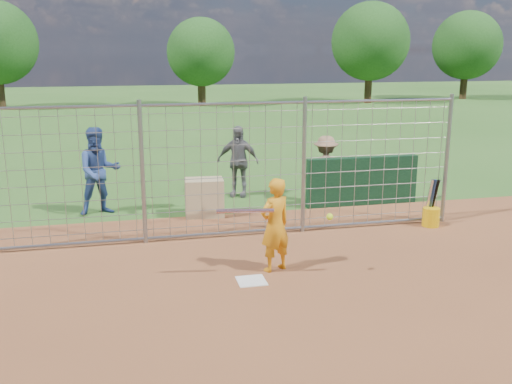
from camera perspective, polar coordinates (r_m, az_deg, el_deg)
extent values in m
plane|color=#2D591E|center=(8.98, -0.74, -8.46)|extent=(100.00, 100.00, 0.00)
plane|color=brown|center=(6.39, 5.22, -18.47)|extent=(18.00, 18.00, 0.00)
cube|color=silver|center=(8.79, -0.46, -8.89)|extent=(0.43, 0.43, 0.02)
cube|color=#11381E|center=(13.11, 10.56, 1.08)|extent=(2.60, 0.20, 1.10)
imported|color=orange|center=(8.98, 1.91, -3.32)|extent=(0.65, 0.55, 1.52)
imported|color=navy|center=(12.53, -15.42, 2.02)|extent=(1.04, 0.89, 1.87)
imported|color=#5E5D63|center=(13.61, -1.82, 3.10)|extent=(1.08, 0.78, 1.71)
imported|color=#89654A|center=(13.23, 6.94, 2.30)|extent=(1.08, 0.75, 1.54)
cube|color=tan|center=(12.09, -5.20, -0.56)|extent=(0.84, 0.60, 0.80)
cylinder|color=silver|center=(8.46, -1.07, -1.90)|extent=(0.86, 0.19, 0.06)
sphere|color=#CFFE1A|center=(8.67, 7.38, -2.47)|extent=(0.10, 0.10, 0.10)
cylinder|color=#E6AF0C|center=(11.91, 17.09, -2.42)|extent=(0.34, 0.34, 0.38)
cylinder|color=silver|center=(11.83, 16.89, -0.69)|extent=(0.07, 0.24, 0.84)
cylinder|color=navy|center=(11.86, 17.18, -0.67)|extent=(0.06, 0.24, 0.84)
cylinder|color=black|center=(11.89, 17.39, -0.66)|extent=(0.07, 0.28, 0.83)
cylinder|color=gray|center=(10.33, -11.29, 1.84)|extent=(0.08, 0.08, 2.60)
cylinder|color=gray|center=(10.83, 4.79, 2.62)|extent=(0.08, 0.08, 2.60)
cylinder|color=gray|center=(12.07, 18.53, 3.11)|extent=(0.08, 0.08, 2.60)
cylinder|color=gray|center=(10.30, -3.15, 8.81)|extent=(9.00, 0.05, 0.05)
cylinder|color=gray|center=(10.79, -2.98, -4.09)|extent=(9.00, 0.05, 0.05)
cube|color=gray|center=(10.49, -3.06, 1.99)|extent=(9.00, 0.02, 2.50)
cylinder|color=#3F2B19|center=(37.88, -24.24, 9.53)|extent=(0.50, 0.50, 2.52)
cylinder|color=#3F2B19|center=(36.49, -5.45, 10.27)|extent=(0.50, 0.50, 2.16)
sphere|color=#26561E|center=(36.42, -5.53, 13.76)|extent=(4.20, 4.20, 4.20)
cylinder|color=#3F2B19|center=(38.99, 11.17, 10.63)|extent=(0.50, 0.50, 2.59)
sphere|color=#26561E|center=(38.93, 11.36, 14.55)|extent=(5.04, 5.04, 5.04)
cylinder|color=#3F2B19|center=(44.10, 20.07, 10.33)|extent=(0.50, 0.50, 2.45)
sphere|color=#26561E|center=(44.05, 20.35, 13.59)|extent=(4.76, 4.76, 4.76)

